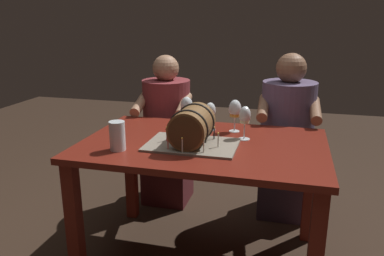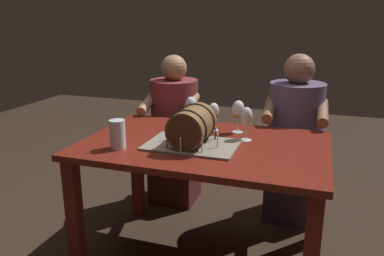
# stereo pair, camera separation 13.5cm
# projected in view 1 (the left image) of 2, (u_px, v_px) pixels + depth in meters

# --- Properties ---
(dining_table) EXTENTS (1.35, 0.88, 0.74)m
(dining_table) POSITION_uv_depth(u_px,v_px,m) (203.00, 161.00, 2.17)
(dining_table) COLOR maroon
(dining_table) RESTS_ON ground
(barrel_cake) EXTENTS (0.49, 0.33, 0.22)m
(barrel_cake) POSITION_uv_depth(u_px,v_px,m) (192.00, 128.00, 2.05)
(barrel_cake) COLOR gray
(barrel_cake) RESTS_ON dining_table
(wine_glass_red) EXTENTS (0.07, 0.07, 0.17)m
(wine_glass_red) POSITION_uv_depth(u_px,v_px,m) (210.00, 112.00, 2.33)
(wine_glass_red) COLOR white
(wine_glass_red) RESTS_ON dining_table
(wine_glass_white) EXTENTS (0.07, 0.07, 0.19)m
(wine_glass_white) POSITION_uv_depth(u_px,v_px,m) (245.00, 117.00, 2.15)
(wine_glass_white) COLOR white
(wine_glass_white) RESTS_ON dining_table
(wine_glass_amber) EXTENTS (0.07, 0.07, 0.20)m
(wine_glass_amber) POSITION_uv_depth(u_px,v_px,m) (235.00, 110.00, 2.30)
(wine_glass_amber) COLOR white
(wine_glass_amber) RESTS_ON dining_table
(wine_glass_empty) EXTENTS (0.08, 0.08, 0.19)m
(wine_glass_empty) POSITION_uv_depth(u_px,v_px,m) (187.00, 107.00, 2.41)
(wine_glass_empty) COLOR white
(wine_glass_empty) RESTS_ON dining_table
(beer_pint) EXTENTS (0.08, 0.08, 0.15)m
(beer_pint) POSITION_uv_depth(u_px,v_px,m) (117.00, 136.00, 2.00)
(beer_pint) COLOR white
(beer_pint) RESTS_ON dining_table
(person_seated_left) EXTENTS (0.41, 0.50, 1.15)m
(person_seated_left) POSITION_uv_depth(u_px,v_px,m) (167.00, 135.00, 2.95)
(person_seated_left) COLOR #4C1B1E
(person_seated_left) RESTS_ON ground
(person_seated_right) EXTENTS (0.41, 0.48, 1.18)m
(person_seated_right) POSITION_uv_depth(u_px,v_px,m) (286.00, 141.00, 2.73)
(person_seated_right) COLOR #372D40
(person_seated_right) RESTS_ON ground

